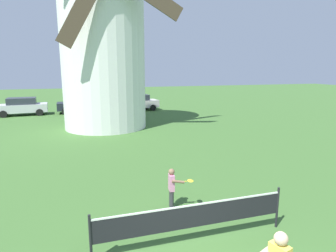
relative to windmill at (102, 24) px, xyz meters
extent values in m
cylinder|color=white|center=(0.00, 0.02, -1.74)|extent=(5.58, 5.58, 10.54)
cylinder|color=black|center=(-1.75, -14.75, -6.46)|extent=(0.06, 0.06, 1.10)
cylinder|color=black|center=(2.95, -14.75, -6.46)|extent=(0.06, 0.06, 1.10)
cube|color=black|center=(0.60, -14.75, -6.33)|extent=(4.66, 0.01, 0.55)
cube|color=white|center=(0.60, -14.75, -6.04)|extent=(4.66, 0.02, 0.04)
sphere|color=#DBB28E|center=(1.17, -17.04, -5.61)|extent=(0.23, 0.23, 0.23)
cylinder|color=#333338|center=(0.67, -12.84, -6.73)|extent=(0.11, 0.11, 0.55)
cylinder|color=#333338|center=(0.65, -12.98, -6.73)|extent=(0.11, 0.11, 0.55)
cube|color=pink|center=(0.66, -12.91, -6.21)|extent=(0.17, 0.28, 0.49)
sphere|color=#89664C|center=(0.66, -12.91, -5.88)|extent=(0.18, 0.18, 0.18)
cylinder|color=#89664C|center=(0.68, -12.74, -6.23)|extent=(0.08, 0.08, 0.37)
cylinder|color=#89664C|center=(0.81, -13.08, -6.14)|extent=(0.38, 0.12, 0.14)
cylinder|color=yellow|center=(0.96, -13.10, -6.14)|extent=(0.22, 0.05, 0.04)
ellipsoid|color=yellow|center=(1.17, -13.12, -6.14)|extent=(0.20, 0.26, 0.03)
sphere|color=orange|center=(3.48, -13.42, -6.88)|extent=(0.26, 0.26, 0.26)
cube|color=silver|center=(-6.58, 7.54, -6.36)|extent=(4.25, 2.00, 0.70)
cube|color=#2D333D|center=(-6.58, 7.54, -5.73)|extent=(2.42, 1.66, 0.56)
cylinder|color=black|center=(-5.24, 8.49, -6.71)|extent=(0.61, 0.22, 0.60)
cylinder|color=black|center=(-5.12, 6.80, -6.71)|extent=(0.61, 0.22, 0.60)
cylinder|color=black|center=(-8.05, 8.29, -6.71)|extent=(0.61, 0.22, 0.60)
cylinder|color=black|center=(-7.92, 6.59, -6.71)|extent=(0.61, 0.22, 0.60)
cube|color=#1E232D|center=(-1.53, 7.68, -6.36)|extent=(4.37, 1.77, 0.70)
cube|color=#2D333D|center=(-1.53, 7.68, -5.73)|extent=(2.46, 1.54, 0.56)
cylinder|color=black|center=(-0.06, 8.55, -6.71)|extent=(0.60, 0.19, 0.60)
cylinder|color=black|center=(-0.04, 6.85, -6.71)|extent=(0.60, 0.19, 0.60)
cylinder|color=black|center=(-3.02, 8.50, -6.71)|extent=(0.60, 0.19, 0.60)
cylinder|color=black|center=(-2.99, 6.80, -6.71)|extent=(0.60, 0.19, 0.60)
cube|color=silver|center=(3.57, 7.43, -6.36)|extent=(4.60, 2.32, 0.70)
cube|color=#2D333D|center=(3.57, 7.43, -5.73)|extent=(2.65, 1.84, 0.56)
cylinder|color=black|center=(4.92, 8.49, -6.71)|extent=(0.62, 0.27, 0.60)
cylinder|color=black|center=(5.17, 6.81, -6.71)|extent=(0.62, 0.27, 0.60)
cylinder|color=black|center=(1.96, 8.06, -6.71)|extent=(0.62, 0.27, 0.60)
cylinder|color=black|center=(2.21, 6.37, -6.71)|extent=(0.62, 0.27, 0.60)
camera|label=1|loc=(-1.83, -20.51, -2.92)|focal=30.86mm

